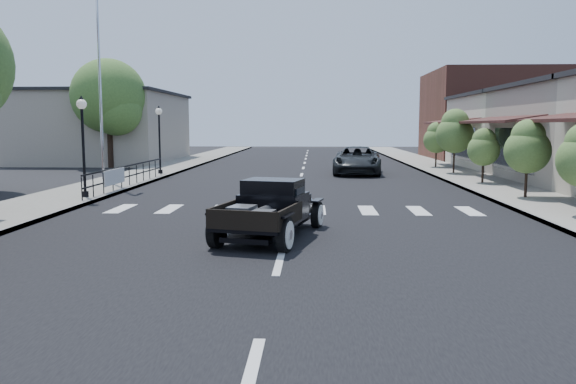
{
  "coord_description": "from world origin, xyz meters",
  "views": [
    {
      "loc": [
        0.68,
        -13.8,
        2.71
      ],
      "look_at": [
        0.01,
        0.62,
        1.0
      ],
      "focal_mm": 35.0,
      "sensor_mm": 36.0,
      "label": 1
    }
  ],
  "objects": [
    {
      "name": "small_tree_d",
      "position": [
        8.3,
        17.13,
        1.82
      ],
      "size": [
        2.01,
        2.01,
        3.34
      ],
      "primitive_type": null,
      "color": "#4C6C31",
      "rests_on": "sidewalk_right"
    },
    {
      "name": "ground",
      "position": [
        0.0,
        0.0,
        0.0
      ],
      "size": [
        120.0,
        120.0,
        0.0
      ],
      "primitive_type": "plane",
      "color": "black",
      "rests_on": "ground"
    },
    {
      "name": "second_car",
      "position": [
        3.1,
        17.73,
        0.77
      ],
      "size": [
        3.01,
        5.72,
        1.53
      ],
      "primitive_type": "imported",
      "rotation": [
        0.0,
        0.0,
        -0.09
      ],
      "color": "black",
      "rests_on": "ground"
    },
    {
      "name": "sidewalk_right",
      "position": [
        8.5,
        15.0,
        0.07
      ],
      "size": [
        3.0,
        80.0,
        0.15
      ],
      "primitive_type": "cube",
      "color": "gray",
      "rests_on": "ground"
    },
    {
      "name": "small_tree_c",
      "position": [
        8.3,
        11.83,
        1.33
      ],
      "size": [
        1.42,
        1.42,
        2.37
      ],
      "primitive_type": null,
      "color": "#4C6C31",
      "rests_on": "sidewalk_right"
    },
    {
      "name": "low_building_left",
      "position": [
        -15.0,
        28.0,
        2.5
      ],
      "size": [
        10.0,
        12.0,
        5.0
      ],
      "primitive_type": "cube",
      "color": "#AC9F90",
      "rests_on": "ground"
    },
    {
      "name": "road",
      "position": [
        0.0,
        15.0,
        0.01
      ],
      "size": [
        14.0,
        80.0,
        0.02
      ],
      "primitive_type": "cube",
      "color": "black",
      "rests_on": "ground"
    },
    {
      "name": "small_tree_e",
      "position": [
        8.3,
        21.65,
        1.49
      ],
      "size": [
        1.61,
        1.61,
        2.68
      ],
      "primitive_type": null,
      "color": "#4C6C31",
      "rests_on": "sidewalk_right"
    },
    {
      "name": "storefront_far",
      "position": [
        15.0,
        22.0,
        2.25
      ],
      "size": [
        10.0,
        9.0,
        4.5
      ],
      "primitive_type": "cube",
      "color": "beige",
      "rests_on": "ground"
    },
    {
      "name": "lamp_post_c",
      "position": [
        -7.6,
        16.0,
        1.96
      ],
      "size": [
        0.36,
        0.36,
        3.62
      ],
      "primitive_type": null,
      "color": "black",
      "rests_on": "sidewalk_left"
    },
    {
      "name": "far_building_right",
      "position": [
        15.5,
        32.0,
        3.5
      ],
      "size": [
        11.0,
        10.0,
        7.0
      ],
      "primitive_type": "cube",
      "color": "brown",
      "rests_on": "ground"
    },
    {
      "name": "flagpole",
      "position": [
        -9.2,
        12.0,
        6.47
      ],
      "size": [
        0.12,
        0.12,
        12.63
      ],
      "primitive_type": "cylinder",
      "color": "silver",
      "rests_on": "sidewalk_left"
    },
    {
      "name": "small_tree_b",
      "position": [
        8.3,
        6.63,
        1.49
      ],
      "size": [
        1.61,
        1.61,
        2.68
      ],
      "primitive_type": null,
      "color": "#4C6C31",
      "rests_on": "sidewalk_right"
    },
    {
      "name": "sidewalk_left",
      "position": [
        -8.5,
        15.0,
        0.07
      ],
      "size": [
        3.0,
        80.0,
        0.15
      ],
      "primitive_type": "cube",
      "color": "gray",
      "rests_on": "ground"
    },
    {
      "name": "banner",
      "position": [
        -7.22,
        8.0,
        0.45
      ],
      "size": [
        0.04,
        2.2,
        0.6
      ],
      "primitive_type": null,
      "color": "silver",
      "rests_on": "sidewalk_left"
    },
    {
      "name": "railing",
      "position": [
        -7.3,
        10.0,
        0.65
      ],
      "size": [
        0.08,
        10.0,
        1.0
      ],
      "primitive_type": null,
      "color": "black",
      "rests_on": "sidewalk_left"
    },
    {
      "name": "big_tree_far",
      "position": [
        -12.5,
        22.0,
        3.49
      ],
      "size": [
        4.75,
        4.75,
        6.97
      ],
      "primitive_type": null,
      "color": "#41662C",
      "rests_on": "ground"
    },
    {
      "name": "hotrod_pickup",
      "position": [
        -0.36,
        -0.43,
        0.72
      ],
      "size": [
        2.89,
        4.51,
        1.44
      ],
      "primitive_type": null,
      "rotation": [
        0.0,
        0.0,
        -0.24
      ],
      "color": "black",
      "rests_on": "ground"
    },
    {
      "name": "lamp_post_b",
      "position": [
        -7.6,
        6.0,
        1.96
      ],
      "size": [
        0.36,
        0.36,
        3.62
      ],
      "primitive_type": null,
      "color": "black",
      "rests_on": "sidewalk_left"
    },
    {
      "name": "road_markings",
      "position": [
        0.0,
        10.0,
        0.0
      ],
      "size": [
        12.0,
        60.0,
        0.06
      ],
      "primitive_type": null,
      "color": "silver",
      "rests_on": "ground"
    }
  ]
}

